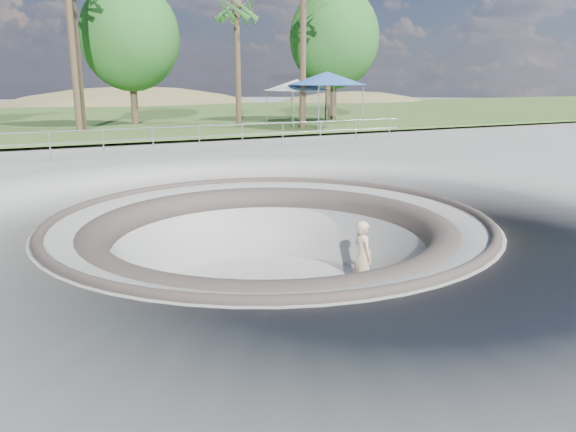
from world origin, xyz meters
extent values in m
plane|color=gray|center=(0.00, 0.00, 0.00)|extent=(180.00, 180.00, 0.00)
torus|color=gray|center=(0.00, 0.00, -2.00)|extent=(14.00, 14.00, 4.00)
cylinder|color=gray|center=(0.00, 0.00, -1.95)|extent=(6.60, 6.60, 0.10)
torus|color=#433C36|center=(0.00, 0.00, -0.02)|extent=(10.24, 10.24, 0.24)
torus|color=#433C36|center=(0.00, 0.00, -0.45)|extent=(8.91, 8.91, 0.81)
cube|color=#446327|center=(0.00, 34.00, 0.22)|extent=(180.00, 36.00, 0.12)
ellipsoid|color=brown|center=(8.00, 60.00, -7.87)|extent=(61.60, 44.00, 28.60)
ellipsoid|color=brown|center=(35.00, 52.00, -5.36)|extent=(42.00, 30.00, 19.50)
cylinder|color=#95979D|center=(0.00, 12.00, 1.17)|extent=(25.00, 0.05, 0.05)
cylinder|color=#95979D|center=(0.00, 12.00, 0.72)|extent=(25.00, 0.05, 0.05)
cube|color=brown|center=(2.00, -0.94, -1.83)|extent=(0.75, 0.28, 0.02)
cylinder|color=#A6A7AB|center=(2.00, -0.94, -1.86)|extent=(0.05, 0.15, 0.03)
cylinder|color=#A6A7AB|center=(2.00, -0.94, -1.86)|extent=(0.05, 0.15, 0.03)
cylinder|color=silver|center=(2.00, -0.94, -1.87)|extent=(0.06, 0.03, 0.06)
cylinder|color=silver|center=(2.00, -0.94, -1.87)|extent=(0.06, 0.03, 0.06)
cylinder|color=silver|center=(2.00, -0.94, -1.87)|extent=(0.06, 0.03, 0.06)
cylinder|color=silver|center=(2.00, -0.94, -1.87)|extent=(0.06, 0.03, 0.06)
imported|color=beige|center=(2.00, -0.94, -0.95)|extent=(0.47, 0.67, 1.75)
cylinder|color=#95979D|center=(9.26, 18.40, 1.31)|extent=(0.06, 0.06, 2.07)
cylinder|color=#95979D|center=(11.90, 18.40, 1.31)|extent=(0.06, 0.06, 2.07)
cylinder|color=#95979D|center=(9.26, 21.03, 1.31)|extent=(0.06, 0.06, 2.07)
cylinder|color=#95979D|center=(11.90, 21.03, 1.31)|extent=(0.06, 0.06, 2.07)
cube|color=silver|center=(10.58, 19.72, 2.44)|extent=(3.37, 3.37, 0.08)
cone|color=silver|center=(10.58, 19.72, 2.77)|extent=(5.45, 5.45, 0.66)
cylinder|color=#95979D|center=(10.19, 16.47, 1.48)|extent=(0.06, 0.06, 2.40)
cylinder|color=#95979D|center=(13.24, 16.47, 1.48)|extent=(0.06, 0.06, 2.40)
cylinder|color=#95979D|center=(10.19, 19.53, 1.48)|extent=(0.06, 0.06, 2.40)
cylinder|color=#95979D|center=(13.24, 19.53, 1.48)|extent=(0.06, 0.06, 2.40)
cube|color=#2E59A9|center=(11.71, 18.00, 2.79)|extent=(3.47, 3.47, 0.08)
cone|color=#2E59A9|center=(11.71, 18.00, 3.17)|extent=(6.47, 6.47, 0.76)
cylinder|color=brown|center=(-1.57, 23.02, 4.37)|extent=(0.36, 0.36, 8.41)
cylinder|color=brown|center=(-1.93, 21.63, 6.47)|extent=(0.36, 0.36, 12.60)
cylinder|color=brown|center=(7.89, 22.63, 3.91)|extent=(0.36, 0.36, 7.49)
cylinder|color=brown|center=(10.27, 18.29, 4.71)|extent=(0.36, 0.36, 9.09)
cylinder|color=brown|center=(14.37, 22.53, 5.02)|extent=(0.36, 0.36, 9.71)
cylinder|color=brown|center=(1.90, 25.61, 2.74)|extent=(0.44, 0.44, 5.14)
ellipsoid|color=#226221|center=(1.90, 25.61, 5.68)|extent=(6.14, 5.58, 6.70)
cylinder|color=brown|center=(15.51, 23.73, 2.84)|extent=(0.44, 0.44, 5.34)
ellipsoid|color=#226221|center=(15.51, 23.73, 5.89)|extent=(6.37, 5.79, 6.95)
camera|label=1|loc=(-5.13, -11.62, 3.20)|focal=35.00mm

